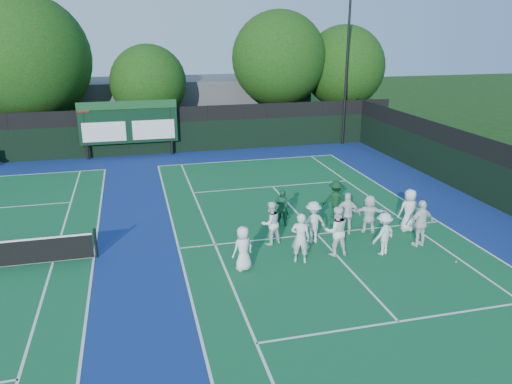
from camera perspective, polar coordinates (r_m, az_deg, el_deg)
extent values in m
plane|color=black|center=(19.24, 8.03, -5.96)|extent=(120.00, 120.00, 0.00)
cube|color=navy|center=(18.91, -10.39, -6.54)|extent=(34.00, 32.00, 0.01)
cube|color=#12572D|center=(20.09, 6.97, -4.80)|extent=(10.97, 23.77, 0.00)
cube|color=silver|center=(30.86, -0.90, 3.65)|extent=(10.97, 0.08, 0.00)
cube|color=silver|center=(18.93, -8.83, -6.38)|extent=(0.08, 23.77, 0.00)
cube|color=silver|center=(22.55, 20.12, -3.19)|extent=(0.08, 23.77, 0.00)
cube|color=silver|center=(19.08, -4.72, -6.01)|extent=(0.08, 23.77, 0.00)
cube|color=silver|center=(21.83, 17.13, -3.57)|extent=(0.08, 23.77, 0.00)
cube|color=silver|center=(14.99, 15.96, -14.05)|extent=(8.23, 0.08, 0.00)
cube|color=silver|center=(25.77, 1.91, 0.63)|extent=(8.23, 0.08, 0.00)
cube|color=silver|center=(20.08, 6.97, -4.79)|extent=(0.08, 12.80, 0.00)
cube|color=silver|center=(30.94, -27.04, 1.63)|extent=(10.97, 0.08, 0.00)
cube|color=silver|center=(18.96, -18.04, -7.08)|extent=(0.08, 23.77, 0.00)
cube|color=silver|center=(19.13, -22.16, -7.34)|extent=(0.08, 23.77, 0.00)
cube|color=black|center=(32.90, -12.46, 5.91)|extent=(34.00, 0.08, 2.00)
cube|color=black|center=(32.62, -12.65, 8.48)|extent=(34.00, 0.05, 1.00)
cylinder|color=black|center=(32.47, -18.91, 6.54)|extent=(0.16, 0.16, 3.50)
cylinder|color=black|center=(32.44, -9.69, 7.26)|extent=(0.16, 0.16, 3.50)
cube|color=black|center=(32.27, -14.37, 7.71)|extent=(6.00, 0.15, 2.60)
cube|color=#144821|center=(31.99, -14.52, 9.61)|extent=(6.00, 0.05, 0.50)
cube|color=white|center=(32.30, -16.97, 6.59)|extent=(2.60, 0.04, 1.20)
cube|color=white|center=(32.29, -11.62, 7.00)|extent=(2.60, 0.04, 1.20)
cube|color=#A4120D|center=(32.13, -19.19, 9.03)|extent=(0.70, 0.04, 0.50)
cube|color=#56565B|center=(40.88, -7.34, 10.00)|extent=(18.00, 6.00, 4.00)
cylinder|color=black|center=(35.06, 10.30, 13.42)|extent=(0.16, 0.16, 10.00)
cylinder|color=black|center=(18.73, -17.85, -5.58)|extent=(0.10, 0.10, 1.10)
cylinder|color=black|center=(36.77, -23.86, 6.74)|extent=(0.44, 0.44, 2.85)
sphere|color=#12380C|center=(36.26, -24.79, 13.67)|extent=(8.16, 8.16, 8.16)
sphere|color=#12380C|center=(36.51, -23.60, 12.55)|extent=(5.71, 5.71, 5.71)
cylinder|color=black|center=(36.33, -11.87, 7.30)|extent=(0.44, 0.44, 2.24)
sphere|color=#12380C|center=(35.88, -12.20, 12.11)|extent=(5.20, 5.20, 5.20)
sphere|color=#12380C|center=(36.26, -11.20, 11.41)|extent=(3.64, 3.64, 3.64)
cylinder|color=black|center=(37.78, 2.55, 8.75)|extent=(0.44, 0.44, 3.10)
sphere|color=#12380C|center=(37.31, 2.64, 14.99)|extent=(6.82, 6.82, 6.82)
sphere|color=#12380C|center=(37.82, 3.39, 13.98)|extent=(4.77, 4.77, 4.77)
cylinder|color=black|center=(39.56, 9.71, 8.66)|extent=(0.44, 0.44, 2.71)
sphere|color=#12380C|center=(39.12, 10.00, 13.93)|extent=(6.10, 6.10, 6.10)
sphere|color=#12380C|center=(39.69, 10.59, 13.07)|extent=(4.27, 4.27, 4.27)
sphere|color=yellow|center=(17.72, -1.23, -7.88)|extent=(0.07, 0.07, 0.07)
sphere|color=yellow|center=(19.00, 21.90, -7.41)|extent=(0.07, 0.07, 0.07)
sphere|color=yellow|center=(18.93, -6.50, -6.21)|extent=(0.07, 0.07, 0.07)
sphere|color=yellow|center=(20.63, 4.45, -4.00)|extent=(0.07, 0.07, 0.07)
imported|color=white|center=(16.87, -1.49, -6.47)|extent=(0.89, 0.74, 1.56)
imported|color=white|center=(17.40, 5.10, -5.27)|extent=(0.78, 0.66, 1.83)
imported|color=white|center=(18.14, 9.14, -4.40)|extent=(0.95, 0.76, 1.84)
imported|color=silver|center=(18.57, 14.39, -4.64)|extent=(1.17, 0.95, 1.59)
imported|color=white|center=(19.59, 18.35, -3.43)|extent=(1.12, 0.60, 1.82)
imported|color=white|center=(18.81, 1.68, -3.56)|extent=(0.99, 0.88, 1.69)
imported|color=silver|center=(19.03, 6.53, -3.47)|extent=(1.15, 0.78, 1.65)
imported|color=white|center=(19.98, 10.39, -2.46)|extent=(1.10, 0.72, 1.73)
imported|color=white|center=(20.40, 12.81, -2.44)|extent=(1.51, 0.96, 1.56)
imported|color=silver|center=(20.89, 17.09, -2.02)|extent=(0.87, 0.58, 1.76)
imported|color=#0F3A21|center=(20.57, 2.98, -1.79)|extent=(0.67, 0.57, 1.57)
imported|color=#0E3419|center=(21.63, 9.09, -0.85)|extent=(1.23, 1.01, 1.66)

